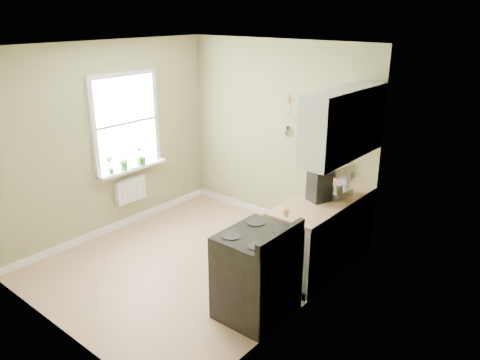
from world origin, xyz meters
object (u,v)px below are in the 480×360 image
Objects in this scene: kettle at (317,182)px; stand_mixer at (339,181)px; stove at (257,274)px; coffee_maker at (319,186)px.

stand_mixer is at bearing -4.10° from kettle.
stove is at bearing -93.35° from stand_mixer.
kettle is 0.37m from coffee_maker.
stove is 2.39× the size of stand_mixer.
stand_mixer is 0.33m from kettle.
coffee_maker reaches higher than kettle.
stove is at bearing -81.54° from kettle.
kettle is at bearing 123.73° from coffee_maker.
stand_mixer reaches higher than coffee_maker.
stand_mixer reaches higher than kettle.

